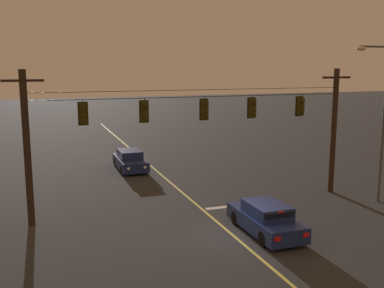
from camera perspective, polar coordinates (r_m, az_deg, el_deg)
The scene contains 12 objects.
ground_plane at distance 19.70m, azimuth 5.46°, elevation -11.72°, with size 180.00×180.00×0.00m, color #28282B.
lane_centre_stripe at distance 29.11m, azimuth -3.29°, elevation -4.51°, with size 0.14×60.00×0.01m, color #D1C64C.
stop_bar_paint at distance 23.80m, azimuth 5.66°, elevation -7.86°, with size 3.40×0.36×0.01m, color silver.
signal_span_assembly at distance 22.76m, azimuth 0.84°, elevation 0.98°, with size 18.31×0.32×7.13m.
traffic_light_leftmost at distance 21.29m, azimuth -13.73°, elevation 3.78°, with size 0.48×0.41×1.22m.
traffic_light_left_inner at distance 21.77m, azimuth -6.06°, elevation 4.14°, with size 0.48×0.41×1.22m.
traffic_light_centre at distance 22.69m, azimuth 1.67°, elevation 4.42°, with size 0.48×0.41×1.22m.
traffic_light_right_inner at distance 23.79m, azimuth 7.77°, elevation 4.59°, with size 0.48×0.41×1.22m.
traffic_light_rightmost at distance 25.28m, azimuth 13.76°, elevation 4.71°, with size 0.48×0.41×1.22m.
car_waiting_near_lane at distance 20.06m, azimuth 9.42°, elevation -9.43°, with size 1.80×4.33×1.39m.
car_oncoming_lead at distance 31.93m, azimuth -7.93°, elevation -2.11°, with size 1.80×4.42×1.39m.
street_lamp_corner at distance 25.33m, azimuth 22.93°, elevation 4.02°, with size 2.11×0.30×8.35m.
Camera 1 is at (-7.80, -16.58, 7.25)m, focal length 41.66 mm.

